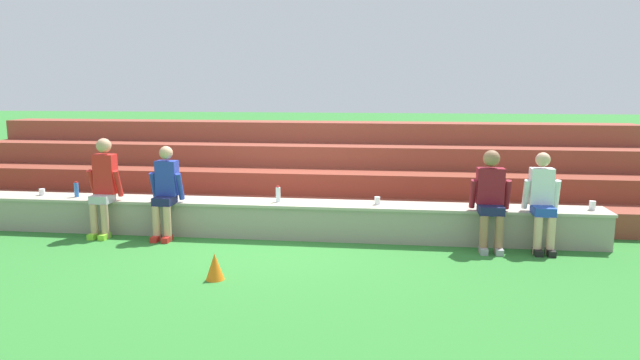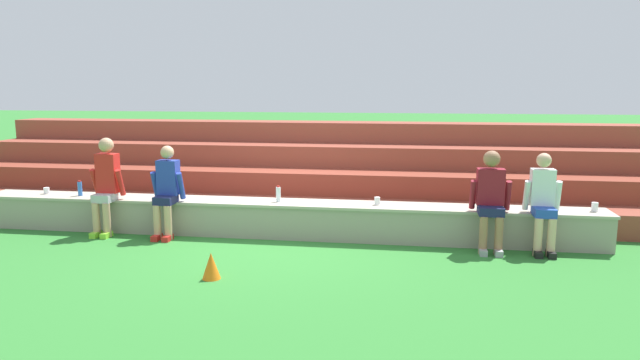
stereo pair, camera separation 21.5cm
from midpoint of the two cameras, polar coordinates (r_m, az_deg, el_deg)
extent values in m
plane|color=#2D752D|center=(8.43, -5.43, -6.04)|extent=(80.00, 80.00, 0.00)
cube|color=gray|center=(8.63, -5.05, -3.90)|extent=(9.44, 0.56, 0.52)
cube|color=#ABA28E|center=(8.57, -5.07, -2.32)|extent=(9.48, 0.60, 0.04)
cube|color=brown|center=(9.39, -4.01, -3.20)|extent=(12.41, 0.73, 0.38)
cube|color=brown|center=(10.06, -3.21, -1.24)|extent=(12.41, 0.73, 0.77)
cube|color=brown|center=(10.73, -2.51, 0.49)|extent=(12.41, 0.73, 1.15)
cube|color=brown|center=(11.41, -1.89, 2.00)|extent=(12.41, 0.73, 1.54)
cylinder|color=tan|center=(9.14, -22.31, -3.82)|extent=(0.11, 0.11, 0.52)
cylinder|color=tan|center=(9.06, -21.37, -3.88)|extent=(0.11, 0.11, 0.52)
cube|color=#8CD833|center=(9.16, -22.35, -5.21)|extent=(0.10, 0.22, 0.08)
cube|color=#8CD833|center=(9.07, -21.41, -5.28)|extent=(0.10, 0.22, 0.08)
cube|color=#B2B2B7|center=(9.14, -21.58, -1.76)|extent=(0.28, 0.31, 0.12)
cube|color=red|center=(9.20, -21.31, 0.56)|extent=(0.31, 0.20, 0.60)
sphere|color=tan|center=(9.15, -21.47, 3.22)|extent=(0.22, 0.22, 0.22)
cylinder|color=red|center=(9.30, -22.43, -0.26)|extent=(0.08, 0.22, 0.42)
cylinder|color=red|center=(9.11, -20.19, -0.32)|extent=(0.08, 0.21, 0.42)
cylinder|color=tan|center=(8.68, -16.75, -4.19)|extent=(0.11, 0.11, 0.52)
cylinder|color=tan|center=(8.61, -15.73, -4.24)|extent=(0.11, 0.11, 0.52)
cube|color=red|center=(8.70, -16.78, -5.64)|extent=(0.10, 0.22, 0.08)
cube|color=red|center=(8.63, -15.77, -5.71)|extent=(0.10, 0.22, 0.08)
cube|color=#191E47|center=(8.71, -15.97, -2.00)|extent=(0.27, 0.34, 0.12)
cube|color=#23389E|center=(8.77, -15.74, 0.18)|extent=(0.30, 0.20, 0.52)
sphere|color=tan|center=(8.72, -15.85, 2.64)|extent=(0.20, 0.20, 0.20)
cylinder|color=#23389E|center=(8.85, -16.96, -0.56)|extent=(0.08, 0.21, 0.42)
cylinder|color=#23389E|center=(8.69, -14.53, -0.63)|extent=(0.08, 0.21, 0.42)
cylinder|color=#996B4C|center=(8.00, 15.33, -5.26)|extent=(0.11, 0.11, 0.52)
cylinder|color=#996B4C|center=(8.04, 16.75, -5.27)|extent=(0.11, 0.11, 0.52)
cube|color=#99999E|center=(8.02, 15.30, -6.84)|extent=(0.10, 0.22, 0.08)
cube|color=#99999E|center=(8.05, 16.72, -6.84)|extent=(0.10, 0.22, 0.08)
cube|color=#191E47|center=(8.09, 15.99, -2.85)|extent=(0.33, 0.35, 0.12)
cube|color=maroon|center=(8.16, 15.95, -0.57)|extent=(0.36, 0.20, 0.50)
sphere|color=#996B4C|center=(8.10, 16.07, 2.09)|extent=(0.23, 0.23, 0.23)
cylinder|color=maroon|center=(8.13, 14.32, -1.34)|extent=(0.08, 0.20, 0.42)
cylinder|color=maroon|center=(8.20, 17.54, -1.40)|extent=(0.08, 0.18, 0.43)
cylinder|color=#DBAD89|center=(8.15, 20.26, -5.24)|extent=(0.11, 0.11, 0.52)
cylinder|color=#DBAD89|center=(8.19, 21.41, -5.24)|extent=(0.11, 0.11, 0.52)
cube|color=black|center=(8.17, 20.23, -6.80)|extent=(0.10, 0.22, 0.08)
cube|color=black|center=(8.21, 21.39, -6.79)|extent=(0.10, 0.22, 0.08)
cube|color=#2347B2|center=(8.23, 20.74, -2.89)|extent=(0.28, 0.34, 0.12)
cube|color=white|center=(8.35, 20.59, -0.58)|extent=(0.31, 0.20, 0.50)
sphere|color=#DBAD89|center=(8.30, 20.73, 1.92)|extent=(0.20, 0.20, 0.20)
cylinder|color=white|center=(8.30, 19.21, -1.35)|extent=(0.08, 0.19, 0.43)
cylinder|color=white|center=(8.40, 21.92, -1.39)|extent=(0.08, 0.16, 0.43)
cylinder|color=blue|center=(9.72, -23.78, -0.91)|extent=(0.07, 0.07, 0.22)
cylinder|color=red|center=(9.70, -23.83, -0.20)|extent=(0.04, 0.04, 0.02)
cylinder|color=silver|center=(8.54, -4.94, -1.47)|extent=(0.07, 0.07, 0.22)
cylinder|color=red|center=(8.52, -4.95, -0.66)|extent=(0.04, 0.04, 0.02)
cylinder|color=white|center=(8.79, 24.98, -2.33)|extent=(0.09, 0.09, 0.13)
cylinder|color=white|center=(8.37, 5.02, -2.07)|extent=(0.08, 0.08, 0.11)
cylinder|color=white|center=(10.12, -26.61, -1.08)|extent=(0.09, 0.09, 0.10)
cone|color=orange|center=(6.84, -11.38, -8.50)|extent=(0.22, 0.22, 0.32)
camera|label=1|loc=(0.11, -90.73, -0.12)|focal=31.97mm
camera|label=2|loc=(0.11, 89.27, 0.12)|focal=31.97mm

